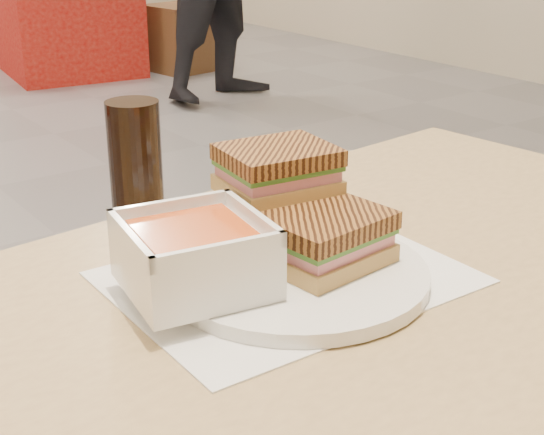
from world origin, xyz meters
TOP-DOWN VIEW (x-y plane):
  - main_table at (0.02, -2.09)m, footprint 1.26×0.82m
  - tray_liner at (0.03, -2.00)m, footprint 0.35×0.27m
  - plate at (0.03, -2.02)m, footprint 0.27×0.27m
  - soup_bowl at (-0.08, -1.99)m, footprint 0.15×0.15m
  - panini_lower at (0.06, -2.02)m, footprint 0.13×0.11m
  - panini_upper at (0.06, -1.94)m, footprint 0.13×0.11m
  - cola_glass at (-0.01, -1.74)m, footprint 0.06×0.06m
  - bg_table_1 at (1.69, 2.63)m, footprint 0.91×0.91m
  - bg_chair_1l at (1.72, 2.88)m, footprint 0.40×0.40m
  - bg_chair_1r at (2.35, 2.28)m, footprint 0.45×0.45m

SIDE VIEW (x-z plane):
  - bg_chair_1l at x=1.72m, z-range 0.00..0.44m
  - bg_chair_1r at x=2.35m, z-range 0.00..0.45m
  - bg_table_1 at x=1.69m, z-range 0.00..0.72m
  - main_table at x=0.02m, z-range 0.26..1.01m
  - tray_liner at x=0.03m, z-range 0.75..0.75m
  - plate at x=0.03m, z-range 0.75..0.77m
  - panini_lower at x=0.06m, z-range 0.77..0.82m
  - soup_bowl at x=-0.08m, z-range 0.76..0.83m
  - cola_glass at x=-0.01m, z-range 0.75..0.89m
  - panini_upper at x=0.06m, z-range 0.82..0.87m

